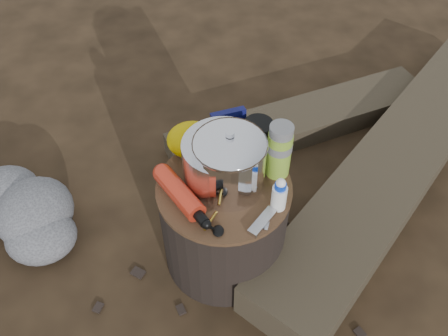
{
  "coord_description": "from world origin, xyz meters",
  "views": [
    {
      "loc": [
        -0.02,
        -0.97,
        1.54
      ],
      "look_at": [
        0.0,
        0.0,
        0.48
      ],
      "focal_mm": 38.14,
      "sensor_mm": 36.0,
      "label": 1
    }
  ],
  "objects_px": {
    "log_main": "(398,161)",
    "travel_mug": "(258,139)",
    "camping_pot": "(230,161)",
    "fuel_bottle": "(179,193)",
    "thermos": "(279,151)",
    "stump": "(224,223)"
  },
  "relations": [
    {
      "from": "log_main",
      "to": "thermos",
      "type": "relative_size",
      "value": 9.62
    },
    {
      "from": "camping_pot",
      "to": "travel_mug",
      "type": "height_order",
      "value": "camping_pot"
    },
    {
      "from": "stump",
      "to": "travel_mug",
      "type": "relative_size",
      "value": 3.18
    },
    {
      "from": "fuel_bottle",
      "to": "thermos",
      "type": "xyz_separation_m",
      "value": [
        0.31,
        0.11,
        0.07
      ]
    },
    {
      "from": "camping_pot",
      "to": "thermos",
      "type": "bearing_deg",
      "value": 19.17
    },
    {
      "from": "camping_pot",
      "to": "fuel_bottle",
      "type": "relative_size",
      "value": 0.83
    },
    {
      "from": "thermos",
      "to": "fuel_bottle",
      "type": "bearing_deg",
      "value": -160.57
    },
    {
      "from": "log_main",
      "to": "stump",
      "type": "bearing_deg",
      "value": -112.68
    },
    {
      "from": "log_main",
      "to": "travel_mug",
      "type": "height_order",
      "value": "travel_mug"
    },
    {
      "from": "stump",
      "to": "camping_pot",
      "type": "distance_m",
      "value": 0.31
    },
    {
      "from": "stump",
      "to": "travel_mug",
      "type": "height_order",
      "value": "travel_mug"
    },
    {
      "from": "camping_pot",
      "to": "thermos",
      "type": "height_order",
      "value": "camping_pot"
    },
    {
      "from": "fuel_bottle",
      "to": "travel_mug",
      "type": "height_order",
      "value": "travel_mug"
    },
    {
      "from": "log_main",
      "to": "travel_mug",
      "type": "bearing_deg",
      "value": -118.98
    },
    {
      "from": "log_main",
      "to": "fuel_bottle",
      "type": "height_order",
      "value": "fuel_bottle"
    },
    {
      "from": "log_main",
      "to": "camping_pot",
      "type": "xyz_separation_m",
      "value": [
        -0.73,
        -0.38,
        0.42
      ]
    },
    {
      "from": "stump",
      "to": "travel_mug",
      "type": "bearing_deg",
      "value": 51.72
    },
    {
      "from": "fuel_bottle",
      "to": "travel_mug",
      "type": "relative_size",
      "value": 1.93
    },
    {
      "from": "camping_pot",
      "to": "fuel_bottle",
      "type": "distance_m",
      "value": 0.18
    },
    {
      "from": "log_main",
      "to": "travel_mug",
      "type": "relative_size",
      "value": 13.81
    },
    {
      "from": "stump",
      "to": "log_main",
      "type": "xyz_separation_m",
      "value": [
        0.74,
        0.39,
        -0.12
      ]
    },
    {
      "from": "camping_pot",
      "to": "travel_mug",
      "type": "distance_m",
      "value": 0.17
    }
  ]
}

